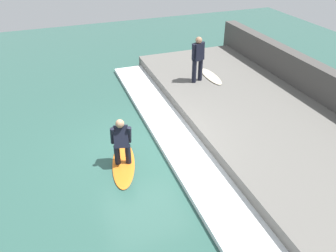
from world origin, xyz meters
TOP-DOWN VIEW (x-y plane):
  - ground_plane at (0.00, 0.00)m, footprint 28.00×28.00m
  - concrete_ledge at (3.92, 0.00)m, footprint 4.40×12.47m
  - back_wall at (6.37, 0.00)m, footprint 0.50×13.09m
  - wave_foam_crest at (1.12, 0.00)m, footprint 1.19×11.84m
  - surfboard_riding at (-0.62, -0.37)m, footprint 1.05×2.11m
  - surfer_riding at (-0.62, -0.37)m, footprint 0.52×0.53m
  - surfer_waiting_near at (3.04, 2.96)m, footprint 0.55×0.39m
  - surfboard_waiting_near at (3.71, 3.11)m, footprint 0.51×1.62m

SIDE VIEW (x-z plane):
  - ground_plane at x=0.00m, z-range 0.00..0.00m
  - surfboard_riding at x=-0.62m, z-range 0.00..0.06m
  - wave_foam_crest at x=1.12m, z-range 0.00..0.14m
  - concrete_ledge at x=3.92m, z-range 0.00..0.45m
  - surfboard_waiting_near at x=3.71m, z-range 0.45..0.51m
  - back_wall at x=6.37m, z-range 0.00..1.51m
  - surfer_riding at x=-0.62m, z-range 0.13..1.48m
  - surfer_waiting_near at x=3.04m, z-range 0.55..2.23m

